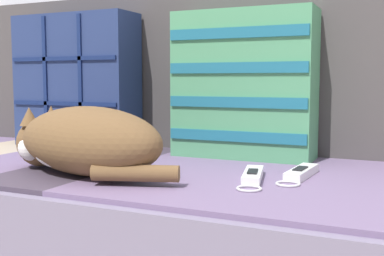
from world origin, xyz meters
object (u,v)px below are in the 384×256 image
(throw_pillow_striped, at_px, (244,85))
(game_remote_far, at_px, (253,176))
(couch, at_px, (177,248))
(sleeping_cat, at_px, (81,141))
(game_remote_near, at_px, (301,173))
(throw_pillow_quilted, at_px, (77,81))

(throw_pillow_striped, relative_size, game_remote_far, 1.95)
(couch, bearing_deg, throw_pillow_striped, 57.50)
(couch, distance_m, sleeping_cat, 0.37)
(sleeping_cat, height_order, game_remote_near, sleeping_cat)
(game_remote_far, bearing_deg, throw_pillow_striped, 111.96)
(throw_pillow_quilted, bearing_deg, game_remote_near, -15.72)
(game_remote_near, xyz_separation_m, game_remote_far, (-0.08, -0.07, -0.00))
(throw_pillow_striped, distance_m, sleeping_cat, 0.46)
(throw_pillow_striped, height_order, sleeping_cat, throw_pillow_striped)
(throw_pillow_striped, bearing_deg, sleeping_cat, -123.88)
(couch, relative_size, sleeping_cat, 4.34)
(throw_pillow_quilted, height_order, game_remote_near, throw_pillow_quilted)
(sleeping_cat, xyz_separation_m, game_remote_near, (0.45, 0.16, -0.06))
(throw_pillow_quilted, relative_size, game_remote_far, 2.04)
(sleeping_cat, bearing_deg, game_remote_near, 20.00)
(throw_pillow_striped, relative_size, sleeping_cat, 0.86)
(throw_pillow_striped, xyz_separation_m, sleeping_cat, (-0.25, -0.37, -0.12))
(throw_pillow_quilted, bearing_deg, couch, -22.20)
(throw_pillow_quilted, relative_size, sleeping_cat, 0.90)
(couch, xyz_separation_m, throw_pillow_striped, (0.11, 0.18, 0.41))
(couch, relative_size, game_remote_near, 9.97)
(throw_pillow_quilted, bearing_deg, sleeping_cat, -51.39)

